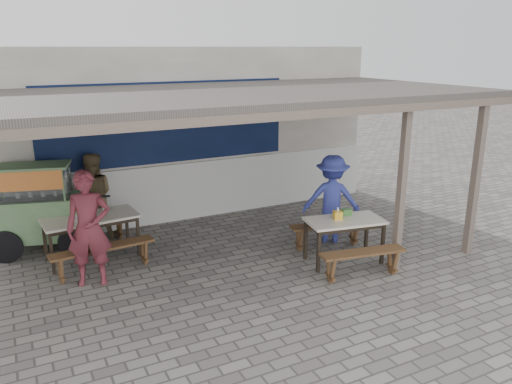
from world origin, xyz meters
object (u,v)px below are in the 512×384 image
at_px(bench_left_street, 103,253).
at_px(patron_wall_side, 93,196).
at_px(bench_right_street, 363,258).
at_px(donation_box, 346,212).
at_px(patron_street_side, 89,229).
at_px(vendor_cart, 40,206).
at_px(table_left, 90,221).
at_px(table_right, 345,224).
at_px(condiment_jar, 104,208).
at_px(bench_left_wall, 82,227).
at_px(tissue_box, 338,215).
at_px(patron_right_table, 332,199).
at_px(bench_right_wall, 327,230).
at_px(condiment_bowl, 75,219).

relative_size(bench_left_street, patron_wall_side, 1.01).
bearing_deg(bench_right_street, donation_box, 81.89).
relative_size(bench_right_street, patron_street_side, 0.79).
relative_size(bench_right_street, vendor_cart, 0.69).
relative_size(table_left, vendor_cart, 0.78).
bearing_deg(donation_box, bench_right_street, -108.26).
bearing_deg(table_right, vendor_cart, 158.89).
relative_size(table_right, condiment_jar, 16.51).
bearing_deg(bench_left_wall, patron_street_side, -98.47).
relative_size(bench_left_street, patron_street_side, 0.93).
relative_size(tissue_box, donation_box, 0.82).
height_order(bench_left_street, donation_box, donation_box).
xyz_separation_m(bench_left_wall, patron_right_table, (4.16, -1.84, 0.47)).
bearing_deg(condiment_jar, patron_wall_side, 96.11).
xyz_separation_m(bench_right_wall, patron_street_side, (-4.02, 0.43, 0.56)).
distance_m(bench_left_wall, patron_street_side, 1.74).
distance_m(bench_left_street, bench_right_street, 4.10).
xyz_separation_m(patron_street_side, patron_wall_side, (0.37, 1.95, -0.07)).
xyz_separation_m(bench_left_street, condiment_bowl, (-0.30, 0.61, 0.43)).
bearing_deg(bench_right_wall, vendor_cart, 165.88).
xyz_separation_m(bench_left_wall, patron_street_side, (-0.10, -1.65, 0.55)).
bearing_deg(condiment_jar, bench_left_street, -103.59).
height_order(bench_right_street, patron_right_table, patron_right_table).
bearing_deg(table_right, condiment_jar, 156.38).
bearing_deg(bench_right_wall, bench_left_wall, 162.15).
bearing_deg(table_left, bench_left_street, -90.00).
distance_m(table_left, condiment_jar, 0.41).
distance_m(patron_wall_side, donation_box, 4.66).
bearing_deg(donation_box, patron_wall_side, 142.22).
bearing_deg(condiment_bowl, table_right, -26.46).
bearing_deg(table_right, bench_right_wall, 90.00).
xyz_separation_m(patron_street_side, tissue_box, (3.81, -1.00, -0.07)).
height_order(patron_right_table, condiment_jar, patron_right_table).
distance_m(bench_left_wall, patron_wall_side, 0.62).
relative_size(bench_left_wall, tissue_box, 12.22).
distance_m(table_right, condiment_bowl, 4.46).
relative_size(bench_right_wall, condiment_bowl, 7.47).
xyz_separation_m(vendor_cart, patron_street_side, (0.56, -1.63, 0.03)).
distance_m(bench_right_street, patron_wall_side, 5.04).
distance_m(patron_right_table, condiment_jar, 4.07).
relative_size(table_left, tissue_box, 11.78).
relative_size(bench_left_wall, bench_right_wall, 1.18).
bearing_deg(bench_right_wall, bench_left_street, 179.35).
bearing_deg(table_left, bench_right_street, -41.67).
bearing_deg(donation_box, bench_left_wall, 147.05).
xyz_separation_m(table_right, bench_right_street, (-0.12, -0.65, -0.33)).
bearing_deg(patron_wall_side, patron_right_table, 160.47).
xyz_separation_m(table_left, bench_right_wall, (3.86, -1.41, -0.34)).
bearing_deg(tissue_box, condiment_jar, 146.41).
bearing_deg(table_right, patron_right_table, 78.12).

